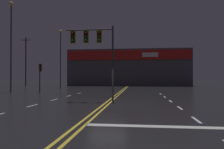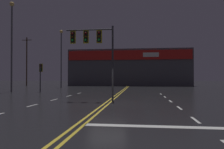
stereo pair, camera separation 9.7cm
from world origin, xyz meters
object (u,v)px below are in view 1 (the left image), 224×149
streetlight_near_left (11,35)px  streetlight_far_left (61,51)px  traffic_signal_corner_northwest (40,71)px  traffic_signal_median (93,43)px

streetlight_near_left → streetlight_far_left: (2.24, 11.06, -0.62)m
traffic_signal_corner_northwest → traffic_signal_median: bearing=-46.9°
traffic_signal_median → traffic_signal_corner_northwest: size_ratio=1.64×
traffic_signal_median → streetlight_far_left: bearing=116.3°
traffic_signal_median → streetlight_far_left: size_ratio=0.57×
traffic_signal_median → streetlight_far_left: streetlight_far_left is taller
traffic_signal_corner_northwest → streetlight_far_left: size_ratio=0.35×
traffic_signal_corner_northwest → streetlight_near_left: (-3.62, -0.29, 4.39)m
traffic_signal_corner_northwest → streetlight_far_left: 11.49m
traffic_signal_median → streetlight_far_left: (-9.77, 19.74, 1.87)m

